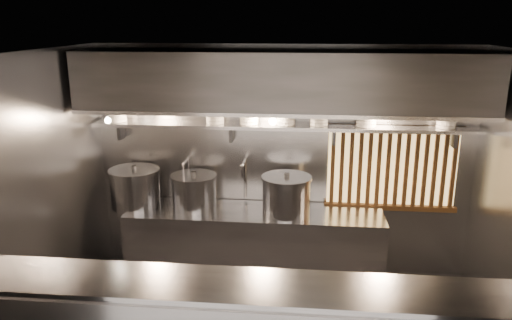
% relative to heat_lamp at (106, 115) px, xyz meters
% --- Properties ---
extents(ceiling, '(4.50, 4.50, 0.00)m').
position_rel_heat_lamp_xyz_m(ceiling, '(1.90, -0.85, 0.73)').
color(ceiling, black).
rests_on(ceiling, wall_back).
extents(wall_back, '(4.50, 0.00, 4.50)m').
position_rel_heat_lamp_xyz_m(wall_back, '(1.90, 0.65, -0.67)').
color(wall_back, gray).
rests_on(wall_back, floor).
extents(wall_left, '(0.00, 3.00, 3.00)m').
position_rel_heat_lamp_xyz_m(wall_left, '(-0.35, -0.85, -0.67)').
color(wall_left, gray).
rests_on(wall_left, floor).
extents(cooking_bench, '(3.00, 0.70, 0.90)m').
position_rel_heat_lamp_xyz_m(cooking_bench, '(1.60, 0.28, -1.62)').
color(cooking_bench, '#9D9DA2').
rests_on(cooking_bench, floor).
extents(bowl_shelf, '(4.40, 0.34, 0.04)m').
position_rel_heat_lamp_xyz_m(bowl_shelf, '(1.90, 0.47, -0.19)').
color(bowl_shelf, '#9D9DA2').
rests_on(bowl_shelf, wall_back).
extents(exhaust_hood, '(4.40, 0.81, 0.65)m').
position_rel_heat_lamp_xyz_m(exhaust_hood, '(1.90, 0.25, 0.36)').
color(exhaust_hood, '#2D2D30').
rests_on(exhaust_hood, ceiling).
extents(wood_screen, '(1.56, 0.09, 1.04)m').
position_rel_heat_lamp_xyz_m(wood_screen, '(3.20, 0.60, -0.69)').
color(wood_screen, '#FFCD72').
rests_on(wood_screen, wall_back).
extents(faucet_left, '(0.04, 0.30, 0.50)m').
position_rel_heat_lamp_xyz_m(faucet_left, '(0.75, 0.52, -0.76)').
color(faucet_left, silver).
rests_on(faucet_left, wall_back).
extents(faucet_right, '(0.04, 0.30, 0.50)m').
position_rel_heat_lamp_xyz_m(faucet_right, '(1.45, 0.52, -0.76)').
color(faucet_right, silver).
rests_on(faucet_right, wall_back).
extents(heat_lamp, '(0.25, 0.35, 0.20)m').
position_rel_heat_lamp_xyz_m(heat_lamp, '(0.00, 0.00, 0.00)').
color(heat_lamp, '#9D9DA2').
rests_on(heat_lamp, exhaust_hood).
extents(pendant_bulb, '(0.09, 0.09, 0.19)m').
position_rel_heat_lamp_xyz_m(pendant_bulb, '(1.80, 0.35, -0.11)').
color(pendant_bulb, '#2D2D30').
rests_on(pendant_bulb, exhaust_hood).
extents(stock_pot_left, '(0.62, 0.62, 0.50)m').
position_rel_heat_lamp_xyz_m(stock_pot_left, '(0.16, 0.31, -0.93)').
color(stock_pot_left, '#9D9DA2').
rests_on(stock_pot_left, cooking_bench).
extents(stock_pot_mid, '(0.59, 0.59, 0.45)m').
position_rel_heat_lamp_xyz_m(stock_pot_mid, '(0.87, 0.32, -0.96)').
color(stock_pot_mid, '#9D9DA2').
rests_on(stock_pot_mid, cooking_bench).
extents(stock_pot_right, '(0.72, 0.72, 0.49)m').
position_rel_heat_lamp_xyz_m(stock_pot_right, '(1.97, 0.23, -0.94)').
color(stock_pot_right, '#9D9DA2').
rests_on(stock_pot_right, cooking_bench).
extents(bowl_stack_0, '(0.23, 0.23, 0.09)m').
position_rel_heat_lamp_xyz_m(bowl_stack_0, '(-0.05, 0.47, -0.12)').
color(bowl_stack_0, white).
rests_on(bowl_stack_0, bowl_shelf).
extents(bowl_stack_1, '(0.22, 0.22, 0.09)m').
position_rel_heat_lamp_xyz_m(bowl_stack_1, '(1.12, 0.47, -0.12)').
color(bowl_stack_1, white).
rests_on(bowl_stack_1, bowl_shelf).
extents(bowl_stack_2, '(0.23, 0.23, 0.09)m').
position_rel_heat_lamp_xyz_m(bowl_stack_2, '(1.52, 0.47, -0.12)').
color(bowl_stack_2, white).
rests_on(bowl_stack_2, bowl_shelf).
extents(bowl_stack_3, '(0.23, 0.23, 0.17)m').
position_rel_heat_lamp_xyz_m(bowl_stack_3, '(1.94, 0.47, -0.08)').
color(bowl_stack_3, white).
rests_on(bowl_stack_3, bowl_shelf).
extents(bowl_stack_4, '(0.22, 0.22, 0.13)m').
position_rel_heat_lamp_xyz_m(bowl_stack_4, '(2.32, 0.47, -0.10)').
color(bowl_stack_4, white).
rests_on(bowl_stack_4, bowl_shelf).
extents(bowl_stack_5, '(0.24, 0.24, 0.13)m').
position_rel_heat_lamp_xyz_m(bowl_stack_5, '(2.85, 0.47, -0.10)').
color(bowl_stack_5, white).
rests_on(bowl_stack_5, bowl_shelf).
extents(bowl_stack_6, '(0.23, 0.23, 0.09)m').
position_rel_heat_lamp_xyz_m(bowl_stack_6, '(3.72, 0.47, -0.12)').
color(bowl_stack_6, white).
rests_on(bowl_stack_6, bowl_shelf).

